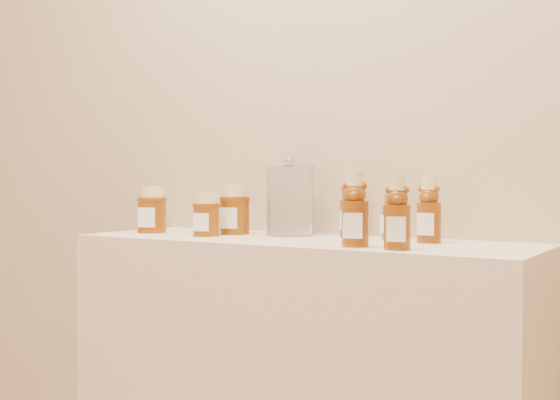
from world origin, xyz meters
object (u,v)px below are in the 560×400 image
Objects in this scene: glass_canister at (290,198)px; bear_bottle_back_left at (351,203)px; bear_bottle_front_left at (355,204)px; honey_jar_left at (152,209)px.

bear_bottle_back_left is at bearing 12.40° from glass_canister.
bear_bottle_front_left is (0.13, -0.24, 0.01)m from bear_bottle_back_left.
glass_canister is at bearing 128.51° from bear_bottle_front_left.
bear_bottle_front_left is at bearing -34.54° from glass_canister.
glass_canister is (-0.30, 0.20, 0.01)m from bear_bottle_front_left.
bear_bottle_front_left reaches higher than bear_bottle_back_left.
honey_jar_left is at bearing -163.43° from glass_canister.
honey_jar_left is (-0.56, -0.15, -0.02)m from bear_bottle_back_left.
bear_bottle_back_left is at bearing -5.73° from honey_jar_left.
glass_canister reaches higher than honey_jar_left.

